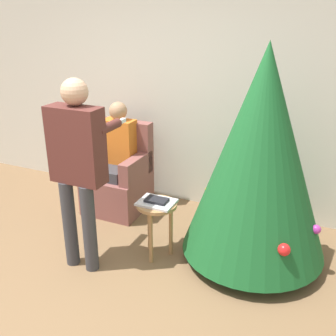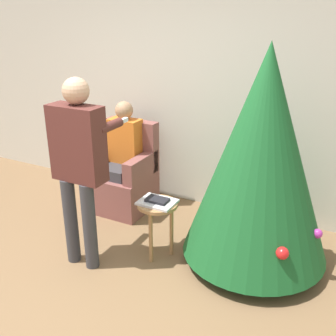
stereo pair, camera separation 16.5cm
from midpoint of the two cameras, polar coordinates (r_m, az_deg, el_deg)
name	(u,v)px [view 1 (the left image)]	position (r m, az deg, el deg)	size (l,w,h in m)	color
ground_plane	(63,312)	(3.35, -16.40, -19.40)	(14.00, 14.00, 0.00)	brown
wall_back	(178,89)	(4.51, 0.36, 11.42)	(8.00, 0.06, 2.70)	beige
christmas_tree	(260,154)	(3.40, 11.83, 1.92)	(1.29, 1.29, 1.96)	brown
armchair	(119,179)	(4.58, -8.14, -1.59)	(0.64, 0.63, 1.01)	brown
person_seated	(116,153)	(4.44, -8.55, 2.13)	(0.36, 0.46, 1.25)	#38383D
person_standing	(77,159)	(3.37, -14.37, 1.23)	(0.48, 0.57, 1.68)	#38383D
side_stool	(157,214)	(3.61, -2.95, -6.64)	(0.37, 0.37, 0.55)	#A37547
laptop	(157,202)	(3.56, -2.99, -5.01)	(0.33, 0.26, 0.02)	silver
book	(157,200)	(3.55, -2.99, -4.69)	(0.20, 0.13, 0.02)	black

